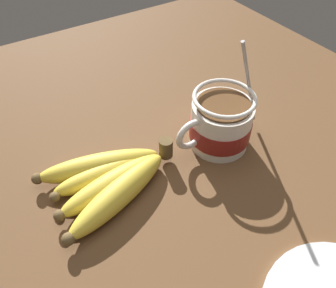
% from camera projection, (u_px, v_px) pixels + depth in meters
% --- Properties ---
extents(table, '(0.94, 0.94, 0.04)m').
position_uv_depth(table, '(162.00, 164.00, 0.50)').
color(table, brown).
rests_on(table, ground).
extents(coffee_mug, '(0.15, 0.09, 0.17)m').
position_uv_depth(coffee_mug, '(220.00, 124.00, 0.48)').
color(coffee_mug, white).
rests_on(coffee_mug, table).
extents(banana_bunch, '(0.19, 0.14, 0.04)m').
position_uv_depth(banana_bunch, '(110.00, 179.00, 0.44)').
color(banana_bunch, brown).
rests_on(banana_bunch, table).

